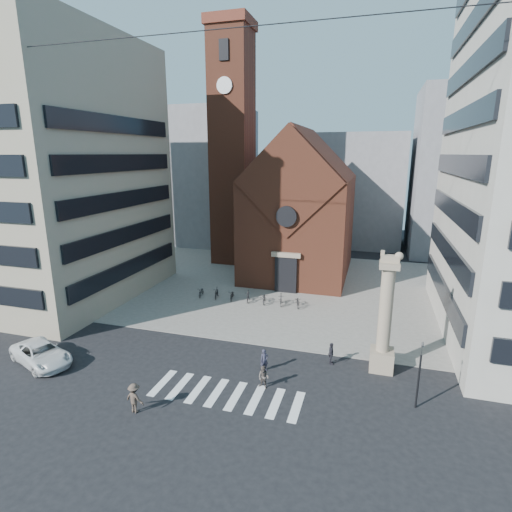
{
  "coord_description": "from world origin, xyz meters",
  "views": [
    {
      "loc": [
        8.79,
        -23.93,
        14.87
      ],
      "look_at": [
        -0.75,
        8.0,
        6.3
      ],
      "focal_mm": 28.0,
      "sensor_mm": 36.0,
      "label": 1
    }
  ],
  "objects_px": {
    "white_car": "(41,354)",
    "pedestrian_2": "(331,354)",
    "lion_column": "(385,324)",
    "pedestrian_1": "(264,377)",
    "scooter_0": "(201,292)",
    "pedestrian_0": "(264,360)",
    "traffic_light": "(419,374)"
  },
  "relations": [
    {
      "from": "white_car",
      "to": "pedestrian_2",
      "type": "relative_size",
      "value": 3.3
    },
    {
      "from": "lion_column",
      "to": "pedestrian_1",
      "type": "distance_m",
      "value": 9.1
    },
    {
      "from": "lion_column",
      "to": "scooter_0",
      "type": "relative_size",
      "value": 4.56
    },
    {
      "from": "white_car",
      "to": "pedestrian_2",
      "type": "height_order",
      "value": "pedestrian_2"
    },
    {
      "from": "lion_column",
      "to": "pedestrian_0",
      "type": "relative_size",
      "value": 5.37
    },
    {
      "from": "white_car",
      "to": "pedestrian_1",
      "type": "height_order",
      "value": "pedestrian_1"
    },
    {
      "from": "pedestrian_0",
      "to": "pedestrian_1",
      "type": "distance_m",
      "value": 2.15
    },
    {
      "from": "pedestrian_0",
      "to": "traffic_light",
      "type": "bearing_deg",
      "value": -44.83
    },
    {
      "from": "pedestrian_1",
      "to": "traffic_light",
      "type": "bearing_deg",
      "value": 17.72
    },
    {
      "from": "pedestrian_0",
      "to": "pedestrian_1",
      "type": "xyz_separation_m",
      "value": [
        0.53,
        -2.08,
        -0.03
      ]
    },
    {
      "from": "white_car",
      "to": "lion_column",
      "type": "bearing_deg",
      "value": -53.82
    },
    {
      "from": "lion_column",
      "to": "pedestrian_1",
      "type": "bearing_deg",
      "value": -147.87
    },
    {
      "from": "traffic_light",
      "to": "pedestrian_0",
      "type": "distance_m",
      "value": 10.1
    },
    {
      "from": "traffic_light",
      "to": "pedestrian_2",
      "type": "distance_m",
      "value": 6.81
    },
    {
      "from": "white_car",
      "to": "pedestrian_0",
      "type": "bearing_deg",
      "value": -55.45
    },
    {
      "from": "white_car",
      "to": "pedestrian_2",
      "type": "bearing_deg",
      "value": -52.09
    },
    {
      "from": "traffic_light",
      "to": "pedestrian_1",
      "type": "height_order",
      "value": "traffic_light"
    },
    {
      "from": "lion_column",
      "to": "pedestrian_1",
      "type": "height_order",
      "value": "lion_column"
    },
    {
      "from": "white_car",
      "to": "pedestrian_1",
      "type": "distance_m",
      "value": 16.42
    },
    {
      "from": "traffic_light",
      "to": "scooter_0",
      "type": "xyz_separation_m",
      "value": [
        -20.36,
        14.04,
        -1.74
      ]
    },
    {
      "from": "lion_column",
      "to": "white_car",
      "type": "xyz_separation_m",
      "value": [
        -23.71,
        -6.22,
        -2.7
      ]
    },
    {
      "from": "pedestrian_1",
      "to": "scooter_0",
      "type": "height_order",
      "value": "pedestrian_1"
    },
    {
      "from": "pedestrian_2",
      "to": "white_car",
      "type": "bearing_deg",
      "value": 97.5
    },
    {
      "from": "lion_column",
      "to": "pedestrian_2",
      "type": "distance_m",
      "value": 4.39
    },
    {
      "from": "pedestrian_0",
      "to": "pedestrian_1",
      "type": "relative_size",
      "value": 1.04
    },
    {
      "from": "lion_column",
      "to": "pedestrian_1",
      "type": "xyz_separation_m",
      "value": [
        -7.37,
        -4.63,
        -2.68
      ]
    },
    {
      "from": "white_car",
      "to": "pedestrian_2",
      "type": "distance_m",
      "value": 21.06
    },
    {
      "from": "scooter_0",
      "to": "pedestrian_1",
      "type": "bearing_deg",
      "value": -65.52
    },
    {
      "from": "traffic_light",
      "to": "pedestrian_0",
      "type": "relative_size",
      "value": 2.66
    },
    {
      "from": "white_car",
      "to": "pedestrian_0",
      "type": "relative_size",
      "value": 3.39
    },
    {
      "from": "traffic_light",
      "to": "pedestrian_2",
      "type": "bearing_deg",
      "value": 145.8
    },
    {
      "from": "lion_column",
      "to": "white_car",
      "type": "bearing_deg",
      "value": -165.29
    }
  ]
}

